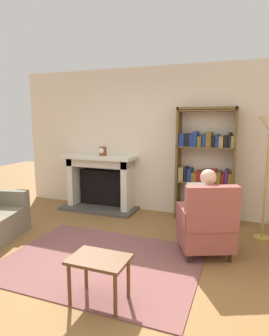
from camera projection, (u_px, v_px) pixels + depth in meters
The scene contains 11 objects.
ground at pixel (89, 274), 3.34m from camera, with size 14.00×14.00×0.00m, color brown.
back_wall at pixel (155, 141), 5.47m from camera, with size 5.60×0.10×2.70m, color beige.
area_rug at pixel (101, 261), 3.62m from camera, with size 2.40×1.80×0.01m, color brown.
fireplace at pixel (101, 180), 5.73m from camera, with size 1.47×0.64×1.07m.
mantel_clock at pixel (103, 151), 5.50m from camera, with size 0.14×0.14×0.17m.
bookshelf at pixel (205, 168), 5.00m from camera, with size 0.99×0.32×1.95m.
armchair_reading at pixel (207, 225), 3.70m from camera, with size 0.84×0.83×0.97m.
seated_reader at pixel (205, 207), 3.78m from camera, with size 0.51×0.60×1.14m.
side_table at pixel (99, 265), 2.76m from camera, with size 0.56×0.39×0.46m.
scattered_books at pixel (95, 261), 3.58m from camera, with size 0.34×0.40×0.04m.
floor_lamp at pixel (269, 136), 4.06m from camera, with size 0.32×0.32×1.79m.
Camera 1 is at (1.59, -2.71, 1.75)m, focal length 31.09 mm.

